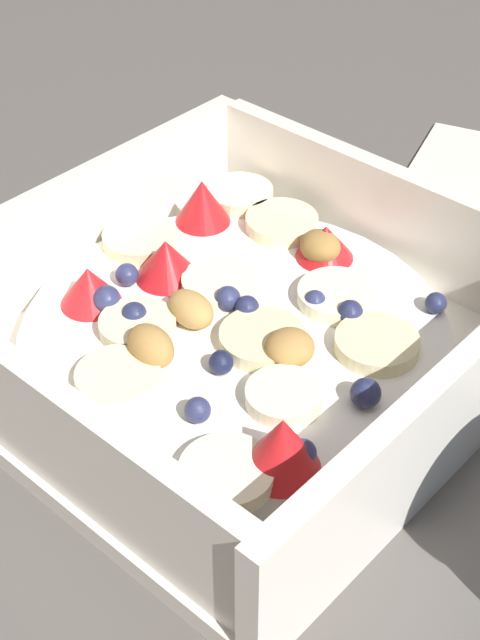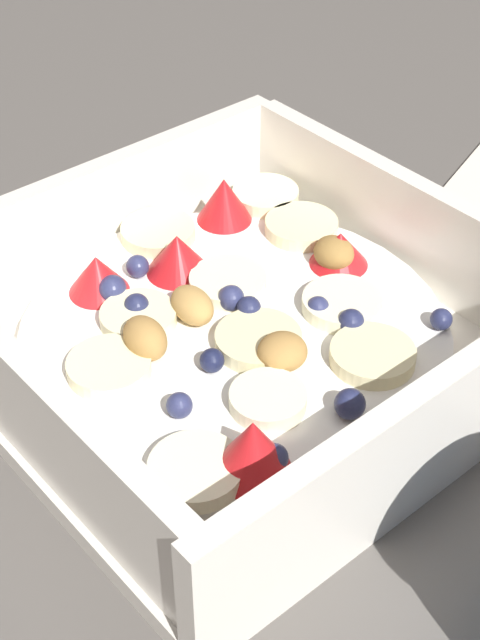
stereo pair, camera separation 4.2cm
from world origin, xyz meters
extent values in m
plane|color=#56514C|center=(0.00, 0.00, 0.00)|extent=(2.40, 2.40, 0.00)
cube|color=white|center=(0.00, 0.01, 0.01)|extent=(0.22, 0.22, 0.01)
cube|color=white|center=(0.00, -0.09, 0.03)|extent=(0.22, 0.01, 0.06)
cube|color=white|center=(0.00, 0.12, 0.03)|extent=(0.22, 0.01, 0.06)
cube|color=white|center=(-0.11, 0.01, 0.03)|extent=(0.01, 0.20, 0.06)
cube|color=white|center=(0.10, 0.01, 0.03)|extent=(0.01, 0.20, 0.06)
cylinder|color=white|center=(0.00, 0.01, 0.02)|extent=(0.19, 0.19, 0.02)
cylinder|color=beige|center=(-0.03, 0.07, 0.03)|extent=(0.05, 0.05, 0.01)
cylinder|color=#F7EFC6|center=(-0.02, -0.01, 0.03)|extent=(0.05, 0.05, 0.01)
cylinder|color=#F7EFC6|center=(0.07, 0.07, 0.03)|extent=(0.05, 0.05, 0.01)
cylinder|color=#F7EFC6|center=(-0.05, 0.03, 0.03)|extent=(0.05, 0.05, 0.01)
cylinder|color=beige|center=(0.00, 0.03, 0.03)|extent=(0.05, 0.05, 0.01)
cylinder|color=#F4EAB7|center=(0.03, -0.02, 0.03)|extent=(0.04, 0.04, 0.01)
cylinder|color=#F4EAB7|center=(-0.08, -0.06, 0.03)|extent=(0.04, 0.04, 0.01)
cylinder|color=beige|center=(-0.02, -0.07, 0.03)|extent=(0.04, 0.04, 0.01)
cylinder|color=beige|center=(-0.08, -0.02, 0.03)|extent=(0.05, 0.05, 0.01)
cylinder|color=#F7EFC6|center=(0.02, 0.06, 0.03)|extent=(0.04, 0.04, 0.01)
cylinder|color=#F4EAB7|center=(0.06, 0.00, 0.03)|extent=(0.04, 0.04, 0.01)
cone|color=red|center=(0.03, -0.05, 0.04)|extent=(0.04, 0.04, 0.02)
cone|color=red|center=(0.05, 0.08, 0.04)|extent=(0.03, 0.03, 0.03)
cone|color=red|center=(-0.07, 0.01, 0.04)|extent=(0.04, 0.04, 0.02)
cone|color=red|center=(-0.01, -0.04, 0.04)|extent=(0.04, 0.04, 0.02)
cone|color=red|center=(-0.05, -0.06, 0.04)|extent=(0.04, 0.04, 0.02)
sphere|color=navy|center=(-0.03, 0.03, 0.03)|extent=(0.01, 0.01, 0.01)
sphere|color=navy|center=(0.05, 0.04, 0.03)|extent=(0.01, 0.01, 0.01)
sphere|color=#23284C|center=(-0.01, 0.01, 0.03)|extent=(0.01, 0.01, 0.01)
sphere|color=#23284C|center=(0.03, -0.02, 0.03)|extent=(0.01, 0.01, 0.01)
sphere|color=navy|center=(0.03, -0.04, 0.03)|extent=(0.01, 0.01, 0.01)
sphere|color=navy|center=(0.01, -0.05, 0.03)|extent=(0.01, 0.01, 0.01)
sphere|color=#23284C|center=(-0.04, 0.05, 0.03)|extent=(0.01, 0.01, 0.01)
sphere|color=#23284C|center=(-0.07, 0.07, 0.03)|extent=(0.01, 0.01, 0.01)
sphere|color=navy|center=(-0.01, 0.00, 0.03)|extent=(0.01, 0.01, 0.01)
sphere|color=#23284C|center=(0.00, 0.08, 0.03)|extent=(0.01, 0.01, 0.01)
sphere|color=navy|center=(0.04, 0.08, 0.03)|extent=(0.01, 0.01, 0.01)
sphere|color=#191E3D|center=(0.02, 0.03, 0.03)|extent=(0.01, 0.01, 0.01)
sphere|color=#23284C|center=(0.04, 0.00, 0.03)|extent=(0.01, 0.01, 0.01)
ellipsoid|color=tan|center=(0.01, -0.01, 0.03)|extent=(0.02, 0.03, 0.01)
ellipsoid|color=#AD7F42|center=(0.00, 0.04, 0.03)|extent=(0.03, 0.03, 0.01)
ellipsoid|color=olive|center=(-0.07, 0.01, 0.03)|extent=(0.02, 0.02, 0.02)
ellipsoid|color=#AD7F42|center=(0.04, 0.00, 0.04)|extent=(0.02, 0.03, 0.02)
camera|label=1|loc=(0.24, 0.23, 0.30)|focal=53.21mm
camera|label=2|loc=(0.21, 0.26, 0.30)|focal=53.21mm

